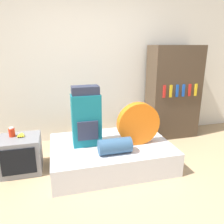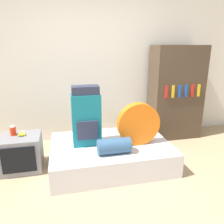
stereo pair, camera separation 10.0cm
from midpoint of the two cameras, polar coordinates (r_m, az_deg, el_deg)
ground_plane at (r=2.51m, az=4.67°, el=-23.17°), size 16.00×16.00×0.00m
wall_back at (r=3.81m, az=-3.61°, el=12.19°), size 8.00×0.05×2.60m
bed at (r=3.13m, az=0.55°, el=-10.74°), size 1.62×1.12×0.32m
backpack at (r=2.91m, az=-5.76°, el=-1.29°), size 0.38×0.24×0.80m
tent_bag at (r=2.96m, az=7.86°, el=-3.12°), size 0.58×0.12×0.58m
sleeping_roll at (r=2.75m, az=1.58°, el=-8.88°), size 0.41×0.20×0.20m
television at (r=3.19m, az=-21.65°, el=-9.89°), size 0.51×0.46×0.47m
canister at (r=3.16m, az=-23.61°, el=-4.54°), size 0.08×0.08×0.13m
banana_bunch at (r=3.14m, az=-21.55°, el=-5.29°), size 0.11×0.14×0.03m
bookshelf at (r=4.05m, az=17.00°, el=4.79°), size 0.89×0.46×1.62m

